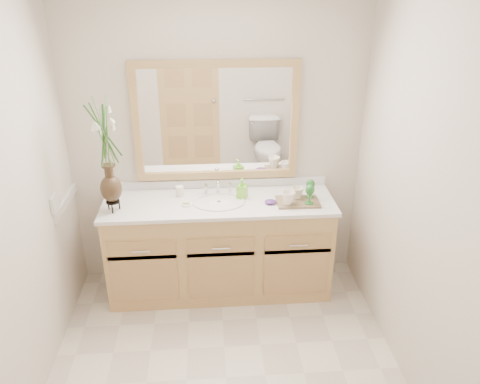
{
  "coord_description": "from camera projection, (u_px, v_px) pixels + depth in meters",
  "views": [
    {
      "loc": [
        -0.08,
        -2.33,
        2.47
      ],
      "look_at": [
        0.14,
        0.65,
        1.08
      ],
      "focal_mm": 35.0,
      "sensor_mm": 36.0,
      "label": 1
    }
  ],
  "objects": [
    {
      "name": "floor",
      "position": [
        226.0,
        378.0,
        3.15
      ],
      "size": [
        2.6,
        2.6,
        0.0
      ],
      "primitive_type": "plane",
      "color": "beige",
      "rests_on": "ground"
    },
    {
      "name": "wall_back",
      "position": [
        217.0,
        145.0,
        3.82
      ],
      "size": [
        2.4,
        0.02,
        2.4
      ],
      "primitive_type": "cube",
      "color": "beige",
      "rests_on": "floor"
    },
    {
      "name": "wall_left",
      "position": [
        5.0,
        229.0,
        2.57
      ],
      "size": [
        0.02,
        2.6,
        2.4
      ],
      "primitive_type": "cube",
      "color": "beige",
      "rests_on": "floor"
    },
    {
      "name": "wall_right",
      "position": [
        429.0,
        214.0,
        2.73
      ],
      "size": [
        0.02,
        2.6,
        2.4
      ],
      "primitive_type": "cube",
      "color": "beige",
      "rests_on": "floor"
    },
    {
      "name": "vanity",
      "position": [
        220.0,
        247.0,
        3.9
      ],
      "size": [
        1.8,
        0.55,
        0.8
      ],
      "color": "tan",
      "rests_on": "floor"
    },
    {
      "name": "counter",
      "position": [
        219.0,
        203.0,
        3.73
      ],
      "size": [
        1.84,
        0.57,
        0.03
      ],
      "primitive_type": "cube",
      "color": "white",
      "rests_on": "vanity"
    },
    {
      "name": "sink",
      "position": [
        219.0,
        208.0,
        3.73
      ],
      "size": [
        0.38,
        0.34,
        0.23
      ],
      "color": "white",
      "rests_on": "counter"
    },
    {
      "name": "mirror",
      "position": [
        216.0,
        122.0,
        3.71
      ],
      "size": [
        1.32,
        0.04,
        0.97
      ],
      "color": "white",
      "rests_on": "wall_back"
    },
    {
      "name": "switch_plate",
      "position": [
        54.0,
        203.0,
        3.35
      ],
      "size": [
        0.02,
        0.12,
        0.12
      ],
      "primitive_type": "cube",
      "color": "white",
      "rests_on": "wall_left"
    },
    {
      "name": "flower_vase",
      "position": [
        106.0,
        145.0,
        3.35
      ],
      "size": [
        0.19,
        0.19,
        0.77
      ],
      "rotation": [
        0.0,
        0.0,
        0.43
      ],
      "color": "black",
      "rests_on": "counter"
    },
    {
      "name": "tumbler",
      "position": [
        180.0,
        191.0,
        3.79
      ],
      "size": [
        0.06,
        0.06,
        0.08
      ],
      "primitive_type": "cylinder",
      "color": "white",
      "rests_on": "counter"
    },
    {
      "name": "soap_dish",
      "position": [
        187.0,
        204.0,
        3.66
      ],
      "size": [
        0.09,
        0.09,
        0.03
      ],
      "color": "white",
      "rests_on": "counter"
    },
    {
      "name": "soap_bottle",
      "position": [
        242.0,
        189.0,
        3.75
      ],
      "size": [
        0.09,
        0.09,
        0.15
      ],
      "primitive_type": "imported",
      "rotation": [
        0.0,
        0.0,
        -0.43
      ],
      "color": "#78D431",
      "rests_on": "counter"
    },
    {
      "name": "purple_dish",
      "position": [
        271.0,
        202.0,
        3.67
      ],
      "size": [
        0.12,
        0.11,
        0.03
      ],
      "primitive_type": "ellipsoid",
      "rotation": [
        0.0,
        0.0,
        0.4
      ],
      "color": "#502776",
      "rests_on": "counter"
    },
    {
      "name": "tray",
      "position": [
        298.0,
        202.0,
        3.69
      ],
      "size": [
        0.34,
        0.23,
        0.02
      ],
      "primitive_type": "cube",
      "rotation": [
        0.0,
        0.0,
        -0.01
      ],
      "color": "brown",
      "rests_on": "counter"
    },
    {
      "name": "mug_left",
      "position": [
        288.0,
        198.0,
        3.62
      ],
      "size": [
        0.14,
        0.13,
        0.11
      ],
      "primitive_type": "imported",
      "rotation": [
        0.0,
        0.0,
        0.33
      ],
      "color": "white",
      "rests_on": "tray"
    },
    {
      "name": "mug_right",
      "position": [
        297.0,
        192.0,
        3.72
      ],
      "size": [
        0.12,
        0.11,
        0.1
      ],
      "primitive_type": "imported",
      "rotation": [
        0.0,
        0.0,
        0.24
      ],
      "color": "white",
      "rests_on": "tray"
    },
    {
      "name": "goblet_front",
      "position": [
        310.0,
        191.0,
        3.6
      ],
      "size": [
        0.07,
        0.07,
        0.16
      ],
      "color": "#226825",
      "rests_on": "tray"
    },
    {
      "name": "goblet_back",
      "position": [
        310.0,
        185.0,
        3.71
      ],
      "size": [
        0.07,
        0.07,
        0.15
      ],
      "color": "#226825",
      "rests_on": "tray"
    }
  ]
}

